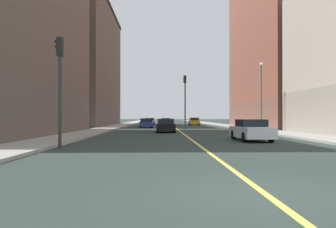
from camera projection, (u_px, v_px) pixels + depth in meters
ground_plane at (264, 193)px, 6.69m from camera, size 400.00×400.00×0.00m
sidewalk_left at (224, 125)px, 55.89m from camera, size 2.98×168.00×0.15m
sidewalk_right at (120, 125)px, 55.46m from camera, size 2.98×168.00×0.15m
lane_center_stripe at (173, 126)px, 55.67m from camera, size 0.16×154.00×0.01m
building_left_mid at (281, 46)px, 47.03m from camera, size 10.13×24.59×23.27m
building_right_midblock at (82, 66)px, 54.93m from camera, size 10.13×26.23×20.06m
traffic_light_right_near at (60, 76)px, 15.94m from camera, size 0.40×0.32×5.41m
traffic_light_median_far at (185, 95)px, 39.79m from camera, size 0.40×0.32×6.57m
street_lamp_left_near at (261, 89)px, 32.71m from camera, size 0.36×0.36×6.82m
car_white at (251, 130)px, 21.22m from camera, size 1.98×4.36×1.39m
car_blue at (146, 123)px, 46.17m from camera, size 2.03×4.26×1.33m
car_yellow at (194, 121)px, 60.69m from camera, size 1.91×4.56×1.38m
car_silver at (150, 121)px, 64.91m from camera, size 2.03×4.44×1.31m
car_teal at (166, 122)px, 58.90m from camera, size 2.00×4.10×1.31m
car_black at (166, 126)px, 32.90m from camera, size 1.89×4.53×1.35m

